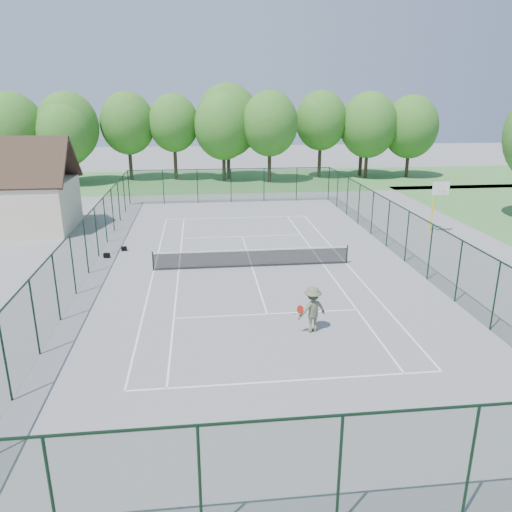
{
  "coord_description": "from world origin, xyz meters",
  "views": [
    {
      "loc": [
        -2.78,
        -26.54,
        9.33
      ],
      "look_at": [
        0.0,
        -2.0,
        1.3
      ],
      "focal_mm": 35.0,
      "sensor_mm": 36.0,
      "label": 1
    }
  ],
  "objects_px": {
    "tennis_player": "(312,309)",
    "basketball_goal": "(437,196)",
    "sports_bag_a": "(107,255)",
    "tennis_net": "(252,257)"
  },
  "relations": [
    {
      "from": "tennis_player",
      "to": "basketball_goal",
      "type": "bearing_deg",
      "value": 50.0
    },
    {
      "from": "basketball_goal",
      "to": "sports_bag_a",
      "type": "xyz_separation_m",
      "value": [
        -22.07,
        -3.36,
        -2.43
      ]
    },
    {
      "from": "sports_bag_a",
      "to": "basketball_goal",
      "type": "bearing_deg",
      "value": 23.08
    },
    {
      "from": "sports_bag_a",
      "to": "tennis_player",
      "type": "distance_m",
      "value": 14.89
    },
    {
      "from": "tennis_net",
      "to": "basketball_goal",
      "type": "relative_size",
      "value": 3.04
    },
    {
      "from": "tennis_net",
      "to": "basketball_goal",
      "type": "xyz_separation_m",
      "value": [
        13.59,
        6.03,
        1.99
      ]
    },
    {
      "from": "tennis_net",
      "to": "tennis_player",
      "type": "height_order",
      "value": "tennis_player"
    },
    {
      "from": "tennis_net",
      "to": "sports_bag_a",
      "type": "relative_size",
      "value": 31.68
    },
    {
      "from": "basketball_goal",
      "to": "sports_bag_a",
      "type": "bearing_deg",
      "value": -171.34
    },
    {
      "from": "sports_bag_a",
      "to": "tennis_player",
      "type": "relative_size",
      "value": 0.17
    }
  ]
}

